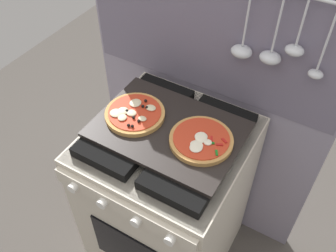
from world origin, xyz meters
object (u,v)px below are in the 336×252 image
Objects in this scene: pizza_left at (135,113)px; pizza_right at (201,140)px; baking_tray at (168,129)px; stove at (168,199)px.

pizza_left reaches higher than pizza_right.
baking_tray is at bearing 3.39° from pizza_left.
stove is at bearing 2.73° from pizza_left.
pizza_right is (0.14, -0.00, 0.48)m from stove.
baking_tray is (0.00, 0.00, 0.46)m from stove.
stove is 0.46m from baking_tray.
pizza_left is at bearing -177.27° from stove.
baking_tray is 0.14m from pizza_right.
pizza_left is 0.28m from pizza_right.
stove is 3.94× the size of pizza_left.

